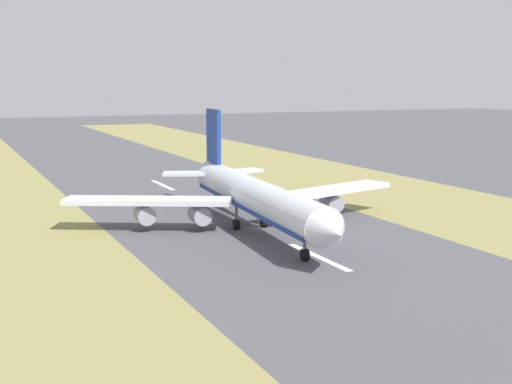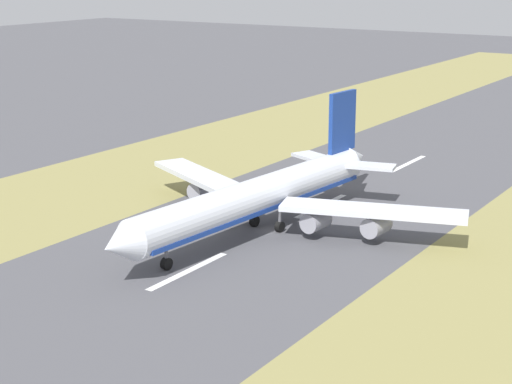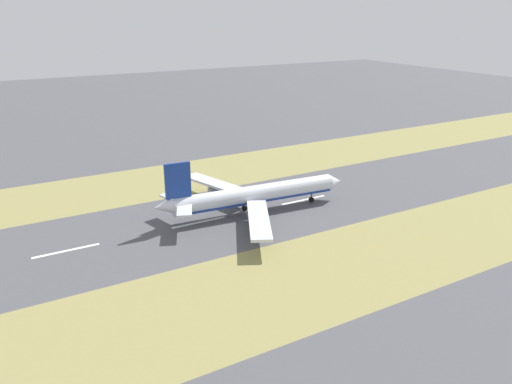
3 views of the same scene
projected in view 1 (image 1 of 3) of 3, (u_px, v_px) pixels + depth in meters
The scene contains 6 objects.
ground_plane at pixel (257, 228), 126.49m from camera, with size 800.00×800.00×0.00m, color #4C4C51.
grass_median_west at pixel (459, 210), 144.69m from camera, with size 40.00×600.00×0.01m, color olive.
centreline_dash_near at pixel (163, 185), 178.39m from camera, with size 1.20×18.00×0.01m, color silver.
centreline_dash_mid at pixel (221, 212), 142.35m from camera, with size 1.20×18.00×0.01m, color silver.
centreline_dash_far at pixel (318, 257), 106.31m from camera, with size 1.20×18.00×0.01m, color silver.
airplane_main_jet at pixel (252, 196), 124.65m from camera, with size 63.93×67.22×20.20m.
Camera 1 is at (50.91, 112.96, 26.25)m, focal length 50.00 mm.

